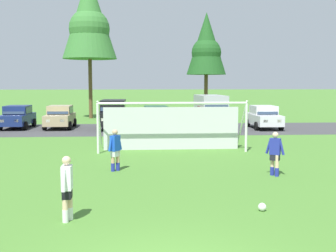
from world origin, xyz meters
The scene contains 16 objects.
ground_plane centered at (0.00, 15.00, 0.00)m, with size 400.00×400.00×0.00m, color #477A2D.
parking_lot_strip centered at (0.00, 24.09, 0.00)m, with size 52.00×8.40×0.01m, color #3D3D3F.
soccer_ball centered at (2.80, 3.59, 0.11)m, with size 0.22×0.22×0.22m.
soccer_goal centered at (1.15, 14.08, 1.29)m, with size 7.44×1.96×2.57m.
player_striker_near centered at (4.50, 7.82, 0.82)m, with size 0.63×0.52×1.64m.
player_defender_far centered at (-2.28, 3.10, 0.82)m, with size 0.25×0.73×1.64m.
player_winger_left centered at (-1.44, 9.08, 0.82)m, with size 0.54×0.62×1.64m.
parked_car_slot_left centered at (-9.71, 25.30, 0.88)m, with size 2.04×4.20×1.72m.
parked_car_slot_center_left centered at (-6.50, 25.12, 0.88)m, with size 2.08×4.22×1.72m.
parked_car_slot_center centered at (-2.45, 24.69, 1.11)m, with size 2.20×4.63×2.16m.
parked_car_slot_center_right centered at (0.73, 24.00, 0.88)m, with size 2.14×4.26×1.72m.
parked_car_slot_right centered at (4.69, 24.03, 0.88)m, with size 2.18×4.28×1.72m.
parked_car_slot_far_right centered at (4.79, 23.80, 1.34)m, with size 2.37×4.89×2.52m.
parked_car_slot_end centered at (8.86, 23.92, 0.88)m, with size 2.04×4.20×1.72m.
tree_left_edge centered at (-5.21, 34.15, 9.47)m, with size 5.16×5.16×13.76m.
tree_mid_left centered at (5.98, 33.63, 6.99)m, with size 3.81×3.81×10.17m.
Camera 1 is at (-0.47, -7.31, 3.43)m, focal length 45.27 mm.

